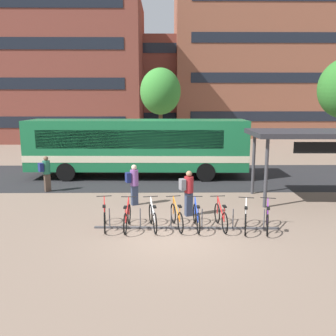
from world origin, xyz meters
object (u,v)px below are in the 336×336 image
parked_bicycle_red_1 (127,218)px  city_bus (139,146)px  transit_shelter (326,136)px  commuter_navy_pack_1 (133,182)px  parked_bicycle_red_5 (221,217)px  commuter_grey_pack_0 (188,190)px  parked_bicycle_red_0 (105,217)px  parked_bicycle_white_2 (153,217)px  parked_bicycle_white_6 (246,219)px  parked_bicycle_purple_7 (267,219)px  street_tree_1 (160,92)px  commuter_navy_pack_2 (46,171)px  parked_bicycle_orange_3 (177,217)px  parked_bicycle_blue_4 (196,217)px

parked_bicycle_red_1 → city_bus: bearing=2.7°
transit_shelter → commuter_navy_pack_1: (-8.04, -0.63, -1.83)m
parked_bicycle_red_5 → commuter_grey_pack_0: (-1.03, 1.30, 0.61)m
parked_bicycle_red_0 → parked_bicycle_white_2: same height
parked_bicycle_red_5 → transit_shelter: size_ratio=0.27×
parked_bicycle_white_6 → parked_bicycle_purple_7: 0.71m
parked_bicycle_red_5 → parked_bicycle_white_6: (0.79, -0.19, 0.00)m
street_tree_1 → parked_bicycle_white_6: bearing=-80.7°
commuter_navy_pack_1 → commuter_navy_pack_2: bearing=129.0°
parked_bicycle_orange_3 → parked_bicycle_red_5: size_ratio=0.99×
parked_bicycle_white_6 → parked_bicycle_purple_7: same height
commuter_navy_pack_2 → street_tree_1: size_ratio=0.25×
commuter_navy_pack_1 → commuter_grey_pack_0: bearing=-57.0°
city_bus → parked_bicycle_red_0: bearing=-92.8°
parked_bicycle_white_6 → parked_bicycle_purple_7: bearing=-81.7°
parked_bicycle_white_2 → transit_shelter: (7.18, 3.39, 2.42)m
commuter_navy_pack_1 → parked_bicycle_red_1: bearing=-113.0°
commuter_navy_pack_2 → street_tree_1: 14.63m
parked_bicycle_white_2 → commuter_navy_pack_1: bearing=7.4°
parked_bicycle_red_1 → transit_shelter: transit_shelter is taller
parked_bicycle_white_2 → commuter_grey_pack_0: (1.26, 1.33, 0.61)m
parked_bicycle_red_0 → parked_bicycle_white_2: 1.63m
city_bus → commuter_navy_pack_1: bearing=-87.0°
parked_bicycle_blue_4 → parked_bicycle_purple_7: bearing=-96.9°
parked_bicycle_red_0 → commuter_grey_pack_0: bearing=-75.5°
city_bus → transit_shelter: bearing=-29.9°
commuter_grey_pack_0 → commuter_navy_pack_2: 7.41m
parked_bicycle_red_5 → commuter_grey_pack_0: bearing=32.8°
parked_bicycle_red_5 → commuter_navy_pack_2: (-7.46, 4.99, 0.59)m
street_tree_1 → parked_bicycle_blue_4: bearing=-85.7°
commuter_navy_pack_1 → parked_bicycle_red_0: bearing=-129.0°
parked_bicycle_red_1 → parked_bicycle_red_0: bearing=83.7°
parked_bicycle_red_5 → parked_bicycle_purple_7: same height
parked_bicycle_purple_7 → commuter_navy_pack_2: commuter_navy_pack_2 is taller
commuter_navy_pack_1 → parked_bicycle_orange_3: bearing=-81.6°
street_tree_1 → parked_bicycle_purple_7: bearing=-78.6°
parked_bicycle_white_2 → commuter_navy_pack_2: size_ratio=1.01×
parked_bicycle_red_0 → commuter_navy_pack_2: commuter_navy_pack_2 is taller
parked_bicycle_orange_3 → parked_bicycle_red_5: 1.49m
parked_bicycle_purple_7 → street_tree_1: (-3.70, 18.29, 4.57)m
city_bus → parked_bicycle_red_0: size_ratio=7.07×
parked_bicycle_white_6 → street_tree_1: (-2.99, 18.23, 4.57)m
commuter_grey_pack_0 → commuter_navy_pack_1: commuter_grey_pack_0 is taller
parked_bicycle_red_5 → parked_bicycle_red_0: bearing=83.8°
parked_bicycle_red_1 → street_tree_1: 18.70m
parked_bicycle_blue_4 → commuter_navy_pack_1: 3.67m
parked_bicycle_red_5 → street_tree_1: (-2.20, 18.04, 4.57)m
parked_bicycle_red_1 → parked_bicycle_red_5: same height
parked_bicycle_red_1 → commuter_navy_pack_2: commuter_navy_pack_2 is taller
transit_shelter → street_tree_1: street_tree_1 is taller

